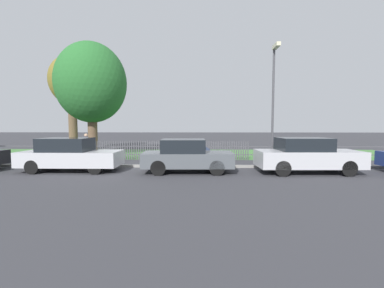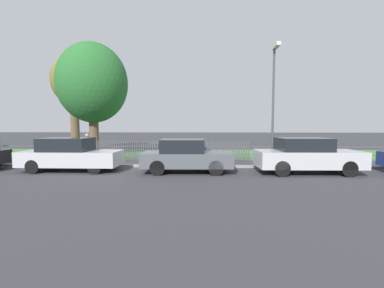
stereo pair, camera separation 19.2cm
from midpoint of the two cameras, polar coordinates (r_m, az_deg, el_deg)
The scene contains 12 objects.
ground_plane at distance 12.94m, azimuth -9.17°, elevation -5.17°, with size 120.00×120.00×0.00m, color #38383D.
kerb_stone at distance 13.02m, azimuth -9.09°, elevation -4.84°, with size 34.17×0.20×0.12m, color gray.
grass_strip at distance 18.90m, azimuth -5.54°, elevation -2.15°, with size 34.17×6.48×0.01m, color #477F3D.
park_fence at distance 15.66m, azimuth -7.14°, elevation -1.42°, with size 34.17×0.05×1.13m.
parked_car_black_saloon at distance 12.94m, azimuth -25.02°, elevation -2.15°, with size 4.38×1.66×1.52m.
parked_car_navy_estate at distance 11.38m, azimuth -0.90°, elevation -2.64°, with size 3.99×1.76×1.48m.
parked_car_red_compact at distance 12.25m, azimuth 24.50°, elevation -2.35°, with size 4.41×1.82×1.55m.
covered_motorcycle at distance 14.35m, azimuth 1.49°, elevation -1.75°, with size 1.85×0.77×0.98m.
tree_nearest_kerb at distance 22.77m, azimuth -24.60°, elevation 12.38°, with size 3.35×3.35×7.54m.
tree_behind_motorcycle at distance 18.53m, azimuth -20.93°, elevation 12.44°, with size 4.54×4.54×7.48m.
pedestrian_by_lamp at distance 16.40m, azimuth -21.93°, elevation -0.26°, with size 0.43×0.43×1.60m.
street_lamp at distance 13.50m, azimuth 18.14°, elevation 10.96°, with size 0.20×0.78×5.97m.
Camera 2 is at (2.62, -12.51, 2.11)m, focal length 24.00 mm.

